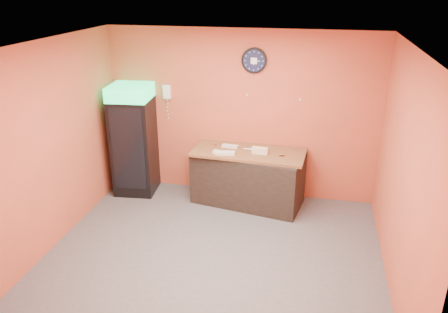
# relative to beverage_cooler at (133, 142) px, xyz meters

# --- Properties ---
(floor) EXTENTS (4.50, 4.50, 0.00)m
(floor) POSITION_rel_beverage_cooler_xyz_m (1.79, -1.61, -0.93)
(floor) COLOR #47474C
(floor) RESTS_ON ground
(back_wall) EXTENTS (4.50, 0.02, 2.80)m
(back_wall) POSITION_rel_beverage_cooler_xyz_m (1.79, 0.39, 0.47)
(back_wall) COLOR #CB5239
(back_wall) RESTS_ON floor
(left_wall) EXTENTS (0.02, 4.00, 2.80)m
(left_wall) POSITION_rel_beverage_cooler_xyz_m (-0.46, -1.61, 0.47)
(left_wall) COLOR #CB5239
(left_wall) RESTS_ON floor
(right_wall) EXTENTS (0.02, 4.00, 2.80)m
(right_wall) POSITION_rel_beverage_cooler_xyz_m (4.04, -1.61, 0.47)
(right_wall) COLOR #CB5239
(right_wall) RESTS_ON floor
(ceiling) EXTENTS (4.50, 4.00, 0.02)m
(ceiling) POSITION_rel_beverage_cooler_xyz_m (1.79, -1.61, 1.87)
(ceiling) COLOR white
(ceiling) RESTS_ON back_wall
(beverage_cooler) EXTENTS (0.72, 0.73, 1.90)m
(beverage_cooler) POSITION_rel_beverage_cooler_xyz_m (0.00, 0.00, 0.00)
(beverage_cooler) COLOR black
(beverage_cooler) RESTS_ON floor
(prep_counter) EXTENTS (1.87, 1.07, 0.88)m
(prep_counter) POSITION_rel_beverage_cooler_xyz_m (1.99, 0.00, -0.49)
(prep_counter) COLOR black
(prep_counter) RESTS_ON floor
(wall_clock) EXTENTS (0.40, 0.06, 0.40)m
(wall_clock) POSITION_rel_beverage_cooler_xyz_m (1.99, 0.36, 1.38)
(wall_clock) COLOR black
(wall_clock) RESTS_ON back_wall
(wall_phone) EXTENTS (0.13, 0.11, 0.23)m
(wall_phone) POSITION_rel_beverage_cooler_xyz_m (0.53, 0.34, 0.81)
(wall_phone) COLOR white
(wall_phone) RESTS_ON back_wall
(butcher_paper) EXTENTS (1.85, 0.91, 0.04)m
(butcher_paper) POSITION_rel_beverage_cooler_xyz_m (1.99, 0.00, -0.03)
(butcher_paper) COLOR brown
(butcher_paper) RESTS_ON prep_counter
(sub_roll_stack) EXTENTS (0.25, 0.09, 0.11)m
(sub_roll_stack) POSITION_rel_beverage_cooler_xyz_m (2.18, -0.07, 0.05)
(sub_roll_stack) COLOR beige
(sub_roll_stack) RESTS_ON butcher_paper
(wrapped_sandwich_left) EXTENTS (0.27, 0.15, 0.04)m
(wrapped_sandwich_left) POSITION_rel_beverage_cooler_xyz_m (1.58, -0.20, 0.01)
(wrapped_sandwich_left) COLOR silver
(wrapped_sandwich_left) RESTS_ON butcher_paper
(wrapped_sandwich_mid) EXTENTS (0.32, 0.15, 0.04)m
(wrapped_sandwich_mid) POSITION_rel_beverage_cooler_xyz_m (1.65, -0.21, 0.02)
(wrapped_sandwich_mid) COLOR silver
(wrapped_sandwich_mid) RESTS_ON butcher_paper
(wrapped_sandwich_right) EXTENTS (0.27, 0.12, 0.04)m
(wrapped_sandwich_right) POSITION_rel_beverage_cooler_xyz_m (1.66, 0.11, 0.01)
(wrapped_sandwich_right) COLOR silver
(wrapped_sandwich_right) RESTS_ON butcher_paper
(kitchen_tool) EXTENTS (0.07, 0.07, 0.07)m
(kitchen_tool) POSITION_rel_beverage_cooler_xyz_m (2.07, 0.07, 0.03)
(kitchen_tool) COLOR silver
(kitchen_tool) RESTS_ON butcher_paper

